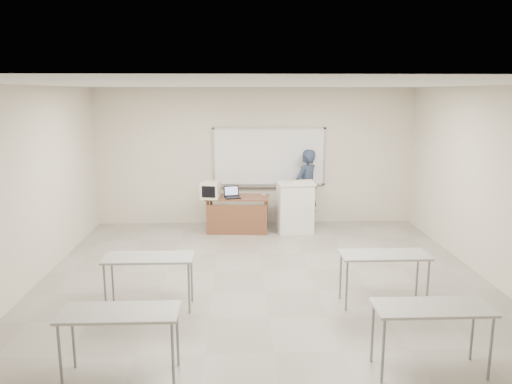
{
  "coord_description": "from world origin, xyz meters",
  "views": [
    {
      "loc": [
        -0.4,
        -6.93,
        2.9
      ],
      "look_at": [
        -0.06,
        2.2,
        1.06
      ],
      "focal_mm": 35.0,
      "sensor_mm": 36.0,
      "label": 1
    }
  ],
  "objects_px": {
    "crt_monitor": "(211,190)",
    "presenter": "(306,188)",
    "instructor_desk": "(238,208)",
    "whiteboard": "(269,158)",
    "keyboard": "(302,181)",
    "laptop": "(233,195)",
    "podium": "(295,207)",
    "mouse": "(264,195)"
  },
  "relations": [
    {
      "from": "instructor_desk",
      "to": "podium",
      "type": "bearing_deg",
      "value": 4.96
    },
    {
      "from": "instructor_desk",
      "to": "whiteboard",
      "type": "bearing_deg",
      "value": 52.5
    },
    {
      "from": "laptop",
      "to": "whiteboard",
      "type": "bearing_deg",
      "value": 32.14
    },
    {
      "from": "whiteboard",
      "to": "podium",
      "type": "xyz_separation_m",
      "value": [
        0.5,
        -0.77,
        -0.95
      ]
    },
    {
      "from": "instructor_desk",
      "to": "presenter",
      "type": "relative_size",
      "value": 0.78
    },
    {
      "from": "podium",
      "to": "keyboard",
      "type": "bearing_deg",
      "value": 22.11
    },
    {
      "from": "podium",
      "to": "whiteboard",
      "type": "bearing_deg",
      "value": 117.1
    },
    {
      "from": "whiteboard",
      "to": "keyboard",
      "type": "xyz_separation_m",
      "value": [
        0.65,
        -0.69,
        -0.41
      ]
    },
    {
      "from": "mouse",
      "to": "keyboard",
      "type": "height_order",
      "value": "keyboard"
    },
    {
      "from": "crt_monitor",
      "to": "whiteboard",
      "type": "bearing_deg",
      "value": 42.67
    },
    {
      "from": "whiteboard",
      "to": "presenter",
      "type": "bearing_deg",
      "value": -18.66
    },
    {
      "from": "podium",
      "to": "laptop",
      "type": "bearing_deg",
      "value": 175.15
    },
    {
      "from": "whiteboard",
      "to": "laptop",
      "type": "distance_m",
      "value": 1.31
    },
    {
      "from": "podium",
      "to": "presenter",
      "type": "relative_size",
      "value": 0.63
    },
    {
      "from": "podium",
      "to": "keyboard",
      "type": "relative_size",
      "value": 2.18
    },
    {
      "from": "instructor_desk",
      "to": "mouse",
      "type": "bearing_deg",
      "value": 20.69
    },
    {
      "from": "whiteboard",
      "to": "presenter",
      "type": "distance_m",
      "value": 1.06
    },
    {
      "from": "podium",
      "to": "keyboard",
      "type": "height_order",
      "value": "keyboard"
    },
    {
      "from": "mouse",
      "to": "presenter",
      "type": "relative_size",
      "value": 0.06
    },
    {
      "from": "instructor_desk",
      "to": "presenter",
      "type": "xyz_separation_m",
      "value": [
        1.5,
        0.51,
        0.32
      ]
    },
    {
      "from": "crt_monitor",
      "to": "presenter",
      "type": "height_order",
      "value": "presenter"
    },
    {
      "from": "instructor_desk",
      "to": "crt_monitor",
      "type": "bearing_deg",
      "value": -173.98
    },
    {
      "from": "whiteboard",
      "to": "keyboard",
      "type": "distance_m",
      "value": 1.03
    },
    {
      "from": "instructor_desk",
      "to": "crt_monitor",
      "type": "height_order",
      "value": "crt_monitor"
    },
    {
      "from": "laptop",
      "to": "instructor_desk",
      "type": "bearing_deg",
      "value": -3.79
    },
    {
      "from": "keyboard",
      "to": "presenter",
      "type": "bearing_deg",
      "value": 54.28
    },
    {
      "from": "laptop",
      "to": "mouse",
      "type": "xyz_separation_m",
      "value": [
        0.65,
        0.18,
        -0.04
      ]
    },
    {
      "from": "presenter",
      "to": "crt_monitor",
      "type": "bearing_deg",
      "value": -29.73
    },
    {
      "from": "mouse",
      "to": "keyboard",
      "type": "relative_size",
      "value": 0.2
    },
    {
      "from": "whiteboard",
      "to": "podium",
      "type": "relative_size",
      "value": 2.34
    },
    {
      "from": "podium",
      "to": "mouse",
      "type": "bearing_deg",
      "value": 161.04
    },
    {
      "from": "mouse",
      "to": "podium",
      "type": "bearing_deg",
      "value": -3.06
    },
    {
      "from": "podium",
      "to": "presenter",
      "type": "xyz_separation_m",
      "value": [
        0.3,
        0.5,
        0.31
      ]
    },
    {
      "from": "podium",
      "to": "laptop",
      "type": "distance_m",
      "value": 1.33
    },
    {
      "from": "crt_monitor",
      "to": "laptop",
      "type": "distance_m",
      "value": 0.46
    },
    {
      "from": "laptop",
      "to": "keyboard",
      "type": "distance_m",
      "value": 1.48
    },
    {
      "from": "whiteboard",
      "to": "crt_monitor",
      "type": "bearing_deg",
      "value": -147.62
    },
    {
      "from": "podium",
      "to": "instructor_desk",
      "type": "bearing_deg",
      "value": 174.51
    },
    {
      "from": "podium",
      "to": "crt_monitor",
      "type": "xyz_separation_m",
      "value": [
        -1.75,
        -0.02,
        0.38
      ]
    },
    {
      "from": "keyboard",
      "to": "instructor_desk",
      "type": "bearing_deg",
      "value": 167.5
    },
    {
      "from": "instructor_desk",
      "to": "laptop",
      "type": "xyz_separation_m",
      "value": [
        -0.1,
        -0.02,
        0.28
      ]
    },
    {
      "from": "whiteboard",
      "to": "keyboard",
      "type": "relative_size",
      "value": 5.09
    }
  ]
}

